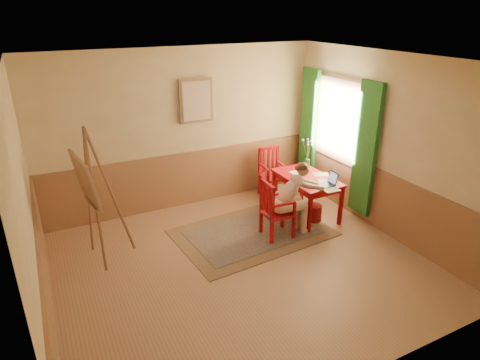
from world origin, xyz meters
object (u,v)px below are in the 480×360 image
table (307,182)px  easel (89,185)px  laptop (327,183)px  figure (293,196)px  chair_left (275,210)px  chair_back (272,173)px

table → easel: easel is taller
easel → laptop: bearing=-10.2°
figure → easel: (-2.88, 0.62, 0.51)m
figure → table: bearing=37.0°
chair_left → chair_back: (0.76, 1.37, -0.01)m
chair_left → laptop: bearing=-2.7°
table → figure: bearing=-143.0°
chair_back → laptop: chair_back is taller
table → chair_back: 0.99m
chair_back → figure: (-0.46, -1.40, 0.19)m
chair_left → figure: figure is taller
figure → laptop: 0.66m
chair_left → easel: size_ratio=0.48×
chair_back → figure: 1.49m
chair_left → figure: size_ratio=0.80×
table → chair_back: size_ratio=1.28×
figure → laptop: size_ratio=3.38×
chair_left → chair_back: bearing=61.0°
laptop → chair_back: bearing=97.4°
table → figure: (-0.58, -0.43, 0.03)m
chair_left → chair_back: chair_left is taller
table → chair_back: chair_back is taller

